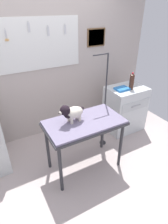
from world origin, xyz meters
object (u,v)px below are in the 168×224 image
Objects in this scene: dog at (71,112)px; soda_bottle at (132,82)px; cabinet_right at (125,109)px; grooming_arm at (104,107)px; grooming_table at (84,126)px.

soda_bottle is (1.33, 0.39, 0.04)m from dog.
soda_bottle is at bearing -79.27° from cabinet_right.
cabinet_right is (0.63, 0.22, -0.30)m from grooming_arm.
soda_bottle is at bearing 21.01° from grooming_table.
grooming_table is at bearing -149.77° from grooming_arm.
grooming_table is 0.28m from dog.
grooming_arm is 0.71m from soda_bottle.
cabinet_right is 0.57m from soda_bottle.
cabinet_right is 2.85× the size of soda_bottle.
grooming_arm is at bearing 30.23° from grooming_table.
cabinet_right is at bearing 100.73° from soda_bottle.
cabinet_right is at bearing 24.35° from grooming_table.
grooming_table is at bearing -24.10° from dog.
grooming_arm is 0.76m from dog.
dog reaches higher than cabinet_right.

